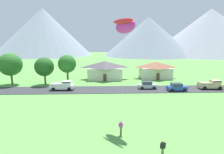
# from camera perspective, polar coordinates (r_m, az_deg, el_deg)

# --- Properties ---
(road_strip) EXTENTS (160.00, 6.45, 0.08)m
(road_strip) POSITION_cam_1_polar(r_m,az_deg,el_deg) (39.76, -1.76, -4.10)
(road_strip) COLOR #2D2D33
(road_strip) RESTS_ON ground
(mountain_far_west_ridge) EXTENTS (80.71, 80.71, 39.17)m
(mountain_far_west_ridge) POSITION_cam_1_polar(r_m,az_deg,el_deg) (165.91, -21.15, 13.34)
(mountain_far_west_ridge) COLOR gray
(mountain_far_west_ridge) RESTS_ON ground
(mountain_central_ridge) EXTENTS (99.85, 99.85, 38.88)m
(mountain_central_ridge) POSITION_cam_1_polar(r_m,az_deg,el_deg) (177.25, 28.97, 12.48)
(mountain_central_ridge) COLOR #8E939E
(mountain_central_ridge) RESTS_ON ground
(mountain_east_ridge) EXTENTS (73.06, 73.06, 31.33)m
(mountain_east_ridge) POSITION_cam_1_polar(r_m,az_deg,el_deg) (152.09, 11.60, 12.64)
(mountain_east_ridge) COLOR gray
(mountain_east_ridge) RESTS_ON ground
(house_leftmost) EXTENTS (9.47, 6.61, 4.97)m
(house_leftmost) POSITION_cam_1_polar(r_m,az_deg,el_deg) (54.33, 13.78, 2.37)
(house_leftmost) COLOR beige
(house_leftmost) RESTS_ON ground
(house_left_center) EXTENTS (10.41, 6.92, 5.23)m
(house_left_center) POSITION_cam_1_polar(r_m,az_deg,el_deg) (51.51, -2.33, 2.37)
(house_left_center) COLOR beige
(house_left_center) RESTS_ON ground
(tree_near_left) EXTENTS (4.72, 4.72, 6.89)m
(tree_near_left) POSITION_cam_1_polar(r_m,az_deg,el_deg) (47.12, -21.04, 3.08)
(tree_near_left) COLOR brown
(tree_near_left) RESTS_ON ground
(tree_left_of_center) EXTENTS (5.66, 5.66, 7.93)m
(tree_left_of_center) POSITION_cam_1_polar(r_m,az_deg,el_deg) (50.76, -30.01, 3.51)
(tree_left_of_center) COLOR brown
(tree_left_of_center) RESTS_ON ground
(tree_center) EXTENTS (4.39, 4.39, 7.55)m
(tree_center) POSITION_cam_1_polar(r_m,az_deg,el_deg) (44.51, -14.30, 4.11)
(tree_center) COLOR brown
(tree_center) RESTS_ON ground
(parked_car_silver_west_end) EXTENTS (4.22, 2.12, 1.68)m
(parked_car_silver_west_end) POSITION_cam_1_polar(r_m,az_deg,el_deg) (41.25, 11.30, -2.57)
(parked_car_silver_west_end) COLOR #B7BCC1
(parked_car_silver_west_end) RESTS_ON road_strip
(parked_car_blue_mid_west) EXTENTS (4.24, 2.15, 1.68)m
(parked_car_blue_mid_west) POSITION_cam_1_polar(r_m,az_deg,el_deg) (41.17, 20.18, -3.06)
(parked_car_blue_mid_west) COLOR #2847A8
(parked_car_blue_mid_west) RESTS_ON road_strip
(pickup_truck_white_west_side) EXTENTS (5.21, 2.33, 1.99)m
(pickup_truck_white_west_side) POSITION_cam_1_polar(r_m,az_deg,el_deg) (40.87, -15.60, -2.61)
(pickup_truck_white_west_side) COLOR white
(pickup_truck_white_west_side) RESTS_ON road_strip
(pickup_truck_sand_east_side) EXTENTS (5.28, 2.49, 1.99)m
(pickup_truck_sand_east_side) POSITION_cam_1_polar(r_m,az_deg,el_deg) (46.10, 29.30, -2.11)
(pickup_truck_sand_east_side) COLOR #C6B284
(pickup_truck_sand_east_side) RESTS_ON road_strip
(kite_flyer_with_kite) EXTENTS (3.09, 5.68, 13.37)m
(kite_flyer_with_kite) POSITION_cam_1_polar(r_m,az_deg,el_deg) (22.48, 4.17, 15.72)
(kite_flyer_with_kite) COLOR #70604C
(kite_flyer_with_kite) RESTS_ON ground
(watcher_person) EXTENTS (0.56, 0.24, 1.68)m
(watcher_person) POSITION_cam_1_polar(r_m,az_deg,el_deg) (17.94, 16.08, -21.23)
(watcher_person) COLOR #70604C
(watcher_person) RESTS_ON ground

